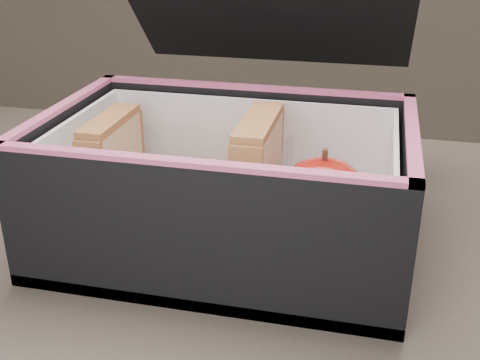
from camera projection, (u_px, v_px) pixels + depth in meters
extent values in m
cube|color=brown|center=(296.00, 301.00, 0.52)|extent=(1.20, 0.80, 0.03)
cube|color=#382D26|center=(18.00, 319.00, 1.10)|extent=(0.05, 0.05, 0.72)
cube|color=black|center=(267.00, 5.00, 0.66)|extent=(0.32, 0.15, 0.15)
cube|color=tan|center=(106.00, 169.00, 0.58)|extent=(0.01, 0.09, 0.09)
cube|color=#D3646E|center=(114.00, 173.00, 0.58)|extent=(0.01, 0.09, 0.09)
cube|color=tan|center=(121.00, 171.00, 0.58)|extent=(0.01, 0.09, 0.09)
cube|color=brown|center=(109.00, 121.00, 0.56)|extent=(0.03, 0.09, 0.01)
cube|color=tan|center=(249.00, 178.00, 0.55)|extent=(0.01, 0.10, 0.10)
cube|color=#D3646E|center=(258.00, 183.00, 0.55)|extent=(0.01, 0.09, 0.10)
cube|color=tan|center=(267.00, 180.00, 0.55)|extent=(0.01, 0.10, 0.10)
cube|color=brown|center=(259.00, 122.00, 0.52)|extent=(0.03, 0.10, 0.01)
cylinder|color=#E45E00|center=(192.00, 203.00, 0.60)|extent=(0.03, 0.10, 0.01)
cylinder|color=#E45E00|center=(184.00, 196.00, 0.59)|extent=(0.02, 0.10, 0.01)
cylinder|color=#E45E00|center=(196.00, 186.00, 0.59)|extent=(0.02, 0.10, 0.01)
cylinder|color=#E45E00|center=(170.00, 213.00, 0.58)|extent=(0.02, 0.10, 0.01)
cylinder|color=#E45E00|center=(175.00, 204.00, 0.58)|extent=(0.02, 0.10, 0.01)
cylinder|color=#E45E00|center=(169.00, 192.00, 0.58)|extent=(0.02, 0.10, 0.01)
cylinder|color=#E45E00|center=(175.00, 230.00, 0.55)|extent=(0.01, 0.10, 0.01)
cylinder|color=#E45E00|center=(197.00, 192.00, 0.60)|extent=(0.02, 0.10, 0.01)
cube|color=white|center=(318.00, 235.00, 0.56)|extent=(0.10, 0.10, 0.01)
ellipsoid|color=#830403|center=(322.00, 199.00, 0.53)|extent=(0.09, 0.09, 0.07)
cylinder|color=#4B2E1A|center=(325.00, 156.00, 0.51)|extent=(0.01, 0.01, 0.01)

